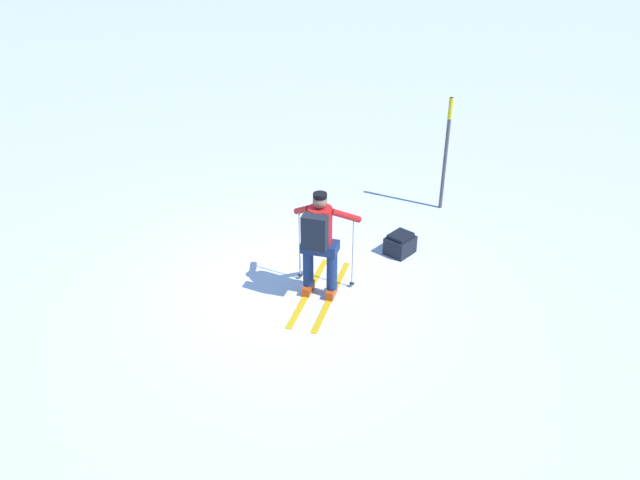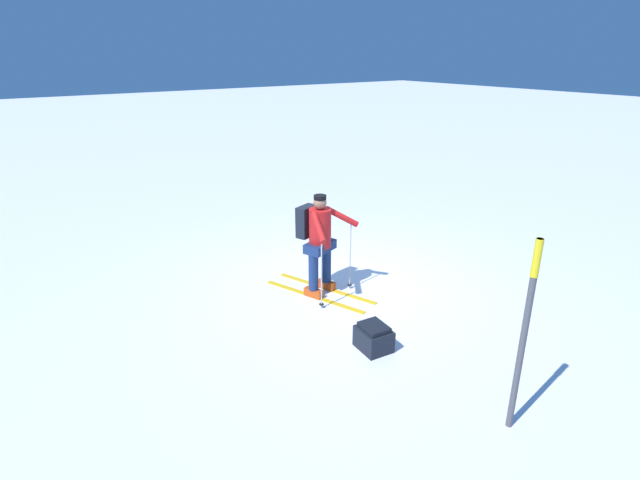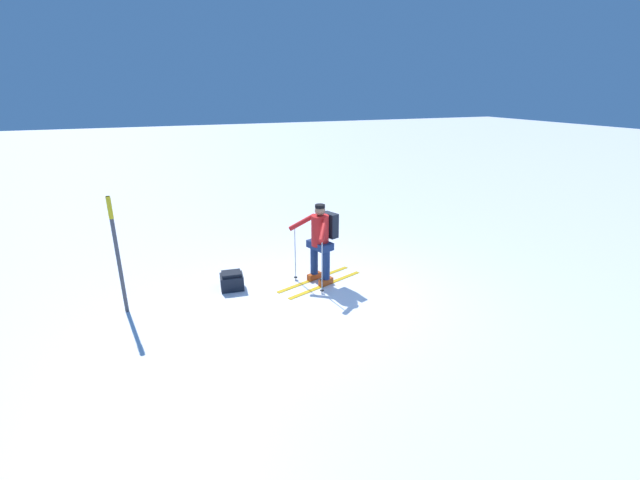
{
  "view_description": "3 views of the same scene",
  "coord_description": "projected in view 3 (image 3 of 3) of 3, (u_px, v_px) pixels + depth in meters",
  "views": [
    {
      "loc": [
        4.83,
        -5.93,
        5.04
      ],
      "look_at": [
        0.52,
        0.02,
        0.88
      ],
      "focal_mm": 35.0,
      "sensor_mm": 36.0,
      "label": 1
    },
    {
      "loc": [
        4.55,
        5.72,
        3.56
      ],
      "look_at": [
        0.52,
        0.02,
        0.88
      ],
      "focal_mm": 28.0,
      "sensor_mm": 36.0,
      "label": 2
    },
    {
      "loc": [
        -6.6,
        2.88,
        3.61
      ],
      "look_at": [
        0.52,
        0.02,
        0.88
      ],
      "focal_mm": 24.0,
      "sensor_mm": 36.0,
      "label": 3
    }
  ],
  "objects": [
    {
      "name": "skier",
      "position": [
        321.0,
        239.0,
        8.15
      ],
      "size": [
        1.11,
        1.85,
        1.58
      ],
      "color": "gold",
      "rests_on": "ground_plane"
    },
    {
      "name": "dropped_backpack",
      "position": [
        232.0,
        281.0,
        8.1
      ],
      "size": [
        0.4,
        0.46,
        0.34
      ],
      "color": "black",
      "rests_on": "ground_plane"
    },
    {
      "name": "ground_plane",
      "position": [
        331.0,
        293.0,
        7.99
      ],
      "size": [
        80.0,
        80.0,
        0.0
      ],
      "primitive_type": "plane",
      "color": "white"
    },
    {
      "name": "trail_marker",
      "position": [
        116.0,
        247.0,
        6.93
      ],
      "size": [
        0.07,
        0.07,
        2.03
      ],
      "color": "#4C4C51",
      "rests_on": "ground_plane"
    }
  ]
}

